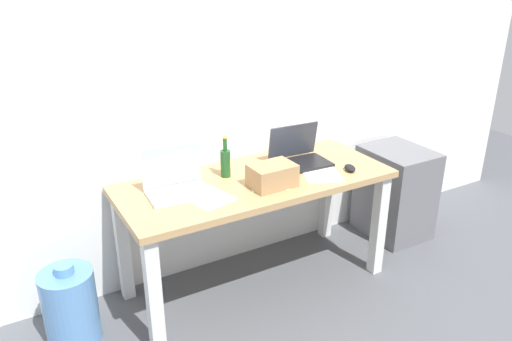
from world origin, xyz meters
TOP-DOWN VIEW (x-y plane):
  - ground_plane at (0.00, 0.00)m, footprint 8.00×8.00m
  - back_wall at (0.00, 0.39)m, footprint 5.20×0.08m
  - desk at (0.00, 0.00)m, footprint 1.60×0.66m
  - laptop_left at (-0.47, 0.05)m, footprint 0.34×0.25m
  - laptop_right at (0.35, 0.07)m, footprint 0.35×0.26m
  - beer_bottle at (-0.14, 0.12)m, footprint 0.06×0.06m
  - computer_mouse at (0.55, -0.18)m, footprint 0.09×0.11m
  - cardboard_box at (0.03, -0.14)m, footprint 0.25×0.18m
  - paper_sheet_front_left at (-0.35, -0.07)m, footprint 0.28×0.34m
  - paper_sheet_center at (0.04, -0.06)m, footprint 0.30×0.35m
  - paper_sheet_front_right at (0.37, -0.12)m, footprint 0.31×0.35m
  - water_cooler_jug at (-1.10, 0.04)m, footprint 0.28×0.28m
  - filing_cabinet at (1.20, 0.06)m, footprint 0.40×0.48m

SIDE VIEW (x-z plane):
  - ground_plane at x=0.00m, z-range 0.00..0.00m
  - water_cooler_jug at x=-1.10m, z-range -0.02..0.45m
  - filing_cabinet at x=1.20m, z-range 0.00..0.65m
  - desk at x=0.00m, z-range 0.25..0.98m
  - paper_sheet_front_left at x=-0.35m, z-range 0.72..0.73m
  - paper_sheet_center at x=0.04m, z-range 0.72..0.73m
  - paper_sheet_front_right at x=0.37m, z-range 0.72..0.73m
  - computer_mouse at x=0.55m, z-range 0.72..0.76m
  - laptop_right at x=0.35m, z-range 0.66..0.89m
  - laptop_left at x=-0.47m, z-range 0.66..0.90m
  - cardboard_box at x=0.03m, z-range 0.72..0.85m
  - beer_bottle at x=-0.14m, z-range 0.69..0.94m
  - back_wall at x=0.00m, z-range 0.00..2.60m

